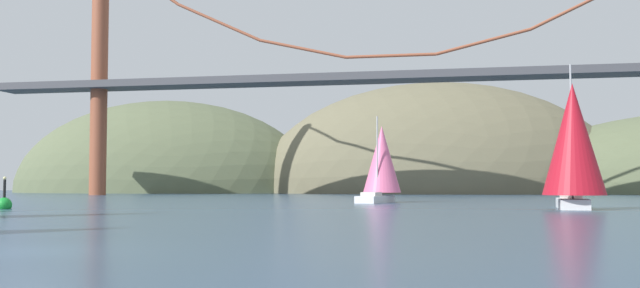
# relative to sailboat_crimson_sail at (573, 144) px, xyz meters

# --- Properties ---
(ground_plane) EXTENTS (360.00, 360.00, 0.00)m
(ground_plane) POSITION_rel_sailboat_crimson_sail_xyz_m (-19.12, -37.22, -4.73)
(ground_plane) COLOR #2D4760
(headland_center) EXTENTS (76.13, 44.00, 45.98)m
(headland_center) POSITION_rel_sailboat_crimson_sail_xyz_m (-14.12, 97.78, -4.73)
(headland_center) COLOR #6B664C
(headland_center) RESTS_ON ground_plane
(headland_left) EXTENTS (70.06, 44.00, 40.99)m
(headland_left) POSITION_rel_sailboat_crimson_sail_xyz_m (-74.12, 97.78, -4.73)
(headland_left) COLOR #5B6647
(headland_left) RESTS_ON ground_plane
(suspension_bridge) EXTENTS (135.20, 6.00, 41.93)m
(suspension_bridge) POSITION_rel_sailboat_crimson_sail_xyz_m (-19.12, 57.78, 14.89)
(suspension_bridge) COLOR brown
(suspension_bridge) RESTS_ON ground_plane
(sailboat_crimson_sail) EXTENTS (4.78, 8.97, 10.77)m
(sailboat_crimson_sail) POSITION_rel_sailboat_crimson_sail_xyz_m (0.00, 0.00, 0.00)
(sailboat_crimson_sail) COLOR white
(sailboat_crimson_sail) RESTS_ON ground_plane
(sailboat_pink_spinnaker) EXTENTS (4.54, 7.70, 8.59)m
(sailboat_pink_spinnaker) POSITION_rel_sailboat_crimson_sail_xyz_m (-16.01, 17.94, -0.73)
(sailboat_pink_spinnaker) COLOR white
(sailboat_pink_spinnaker) RESTS_ON ground_plane
(channel_buoy) EXTENTS (1.10, 1.10, 2.64)m
(channel_buoy) POSITION_rel_sailboat_crimson_sail_xyz_m (-40.95, -7.11, -4.36)
(channel_buoy) COLOR green
(channel_buoy) RESTS_ON ground_plane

